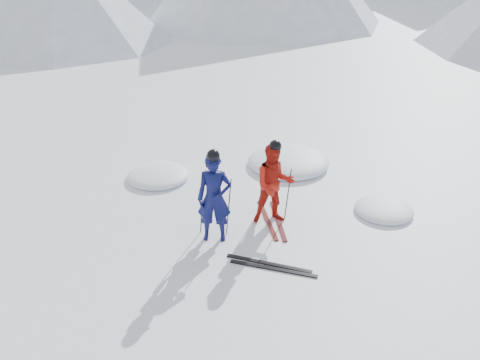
# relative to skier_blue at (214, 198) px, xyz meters

# --- Properties ---
(ground) EXTENTS (160.00, 160.00, 0.00)m
(ground) POSITION_rel_skier_blue_xyz_m (2.27, 0.09, -0.95)
(ground) COLOR white
(ground) RESTS_ON ground
(skier_blue) EXTENTS (0.74, 0.53, 1.91)m
(skier_blue) POSITION_rel_skier_blue_xyz_m (0.00, 0.00, 0.00)
(skier_blue) COLOR #0B0F45
(skier_blue) RESTS_ON ground
(skier_red) EXTENTS (1.04, 0.90, 1.81)m
(skier_red) POSITION_rel_skier_blue_xyz_m (1.14, 0.86, -0.05)
(skier_red) COLOR #B0180E
(skier_red) RESTS_ON ground
(pole_blue_left) EXTENTS (0.13, 0.09, 1.27)m
(pole_blue_left) POSITION_rel_skier_blue_xyz_m (-0.30, 0.15, -0.32)
(pole_blue_left) COLOR black
(pole_blue_left) RESTS_ON ground
(pole_blue_right) EXTENTS (0.13, 0.08, 1.27)m
(pole_blue_right) POSITION_rel_skier_blue_xyz_m (0.25, 0.25, -0.32)
(pole_blue_right) COLOR black
(pole_blue_right) RESTS_ON ground
(pole_red_left) EXTENTS (0.12, 0.10, 1.21)m
(pole_red_left) POSITION_rel_skier_blue_xyz_m (0.84, 1.11, -0.35)
(pole_red_left) COLOR black
(pole_red_left) RESTS_ON ground
(pole_red_right) EXTENTS (0.12, 0.09, 1.21)m
(pole_red_right) POSITION_rel_skier_blue_xyz_m (1.44, 1.01, -0.35)
(pole_red_right) COLOR black
(pole_red_right) RESTS_ON ground
(ski_worn_left) EXTENTS (0.62, 1.64, 0.03)m
(ski_worn_left) POSITION_rel_skier_blue_xyz_m (1.02, 0.86, -0.94)
(ski_worn_left) COLOR black
(ski_worn_left) RESTS_ON ground
(ski_worn_right) EXTENTS (0.50, 1.67, 0.03)m
(ski_worn_right) POSITION_rel_skier_blue_xyz_m (1.26, 0.86, -0.94)
(ski_worn_right) COLOR black
(ski_worn_right) RESTS_ON ground
(ski_loose_a) EXTENTS (1.69, 0.41, 0.03)m
(ski_loose_a) POSITION_rel_skier_blue_xyz_m (1.19, -0.76, -0.94)
(ski_loose_a) COLOR black
(ski_loose_a) RESTS_ON ground
(ski_loose_b) EXTENTS (1.69, 0.35, 0.03)m
(ski_loose_b) POSITION_rel_skier_blue_xyz_m (1.29, -0.91, -0.94)
(ski_loose_b) COLOR black
(ski_loose_b) RESTS_ON ground
(snow_lumps) EXTENTS (9.34, 6.87, 0.48)m
(snow_lumps) POSITION_rel_skier_blue_xyz_m (1.45, 2.69, -0.95)
(snow_lumps) COLOR white
(snow_lumps) RESTS_ON ground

